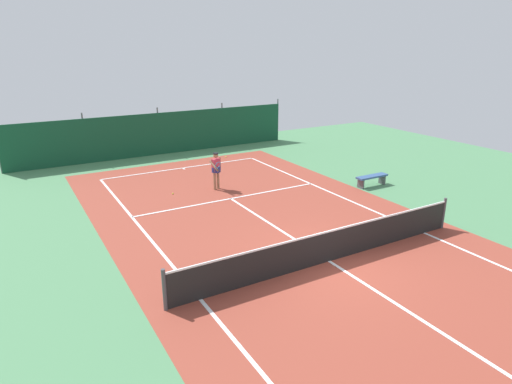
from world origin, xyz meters
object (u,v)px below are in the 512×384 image
(tennis_net, at_px, (330,246))
(tennis_ball_near_player, at_px, (173,194))
(tennis_player, at_px, (216,168))
(tennis_ball_midcourt, at_px, (226,157))
(courtside_bench, at_px, (372,178))
(parked_car, at_px, (168,128))

(tennis_net, bearing_deg, tennis_ball_near_player, 103.00)
(tennis_player, distance_m, tennis_ball_near_player, 2.16)
(tennis_ball_midcourt, bearing_deg, tennis_ball_near_player, -136.03)
(tennis_net, xyz_separation_m, courtside_bench, (6.31, 4.78, -0.14))
(tennis_player, distance_m, tennis_ball_midcourt, 5.81)
(tennis_ball_midcourt, height_order, parked_car, parked_car)
(tennis_ball_near_player, bearing_deg, tennis_net, -77.00)
(tennis_ball_near_player, height_order, tennis_ball_midcourt, same)
(tennis_player, xyz_separation_m, tennis_ball_midcourt, (2.90, 4.95, -0.93))
(tennis_net, bearing_deg, tennis_player, 89.64)
(courtside_bench, bearing_deg, tennis_ball_midcourt, 112.72)
(tennis_player, relative_size, tennis_ball_midcourt, 24.85)
(tennis_ball_near_player, relative_size, parked_car, 0.01)
(tennis_player, bearing_deg, tennis_net, 71.16)
(tennis_player, relative_size, tennis_ball_near_player, 24.85)
(courtside_bench, bearing_deg, tennis_net, -142.85)
(tennis_net, xyz_separation_m, tennis_ball_midcourt, (2.95, 12.82, -0.48))
(parked_car, bearing_deg, courtside_bench, -63.81)
(courtside_bench, bearing_deg, parked_car, 108.42)
(tennis_net, distance_m, tennis_player, 7.88)
(tennis_net, distance_m, tennis_ball_near_player, 8.39)
(tennis_net, relative_size, tennis_ball_midcourt, 153.33)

